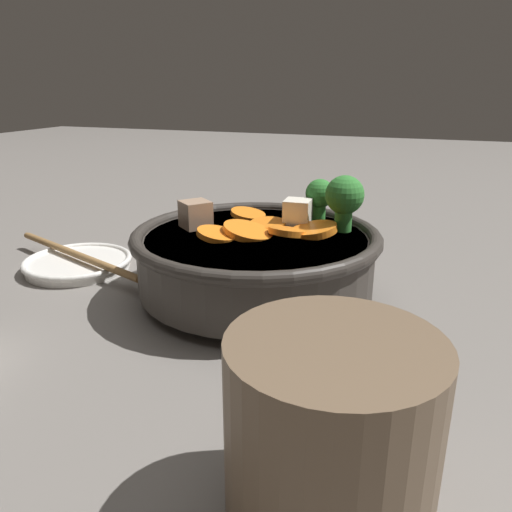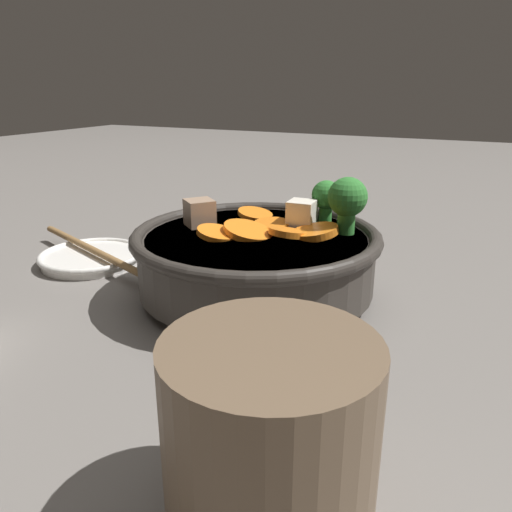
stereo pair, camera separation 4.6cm
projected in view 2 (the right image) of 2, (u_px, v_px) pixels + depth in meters
ground_plane at (256, 295)px, 0.47m from camera, size 3.00×3.00×0.00m
stirfry_bowl at (258, 254)px, 0.46m from camera, size 0.23×0.23×0.11m
side_saucer at (92, 257)px, 0.55m from camera, size 0.11×0.11×0.01m
dark_mug at (271, 434)px, 0.22m from camera, size 0.12×0.09×0.09m
chopsticks_pair at (91, 249)px, 0.55m from camera, size 0.09×0.21×0.01m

